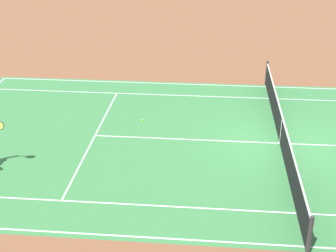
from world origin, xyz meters
TOP-DOWN VIEW (x-y plane):
  - ground_plane at (0.00, 0.00)m, footprint 60.00×60.00m
  - court_slab at (0.00, 0.00)m, footprint 24.20×11.40m
  - court_line_markings at (0.00, 0.00)m, footprint 23.85×11.05m
  - tennis_net at (0.00, 0.00)m, footprint 0.10×11.70m
  - tennis_ball at (4.93, -1.37)m, footprint 0.07×0.07m

SIDE VIEW (x-z plane):
  - ground_plane at x=0.00m, z-range 0.00..0.00m
  - court_slab at x=0.00m, z-range 0.00..0.00m
  - court_line_markings at x=0.00m, z-range 0.00..0.01m
  - tennis_ball at x=4.93m, z-range 0.00..0.07m
  - tennis_net at x=0.00m, z-range -0.05..1.03m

